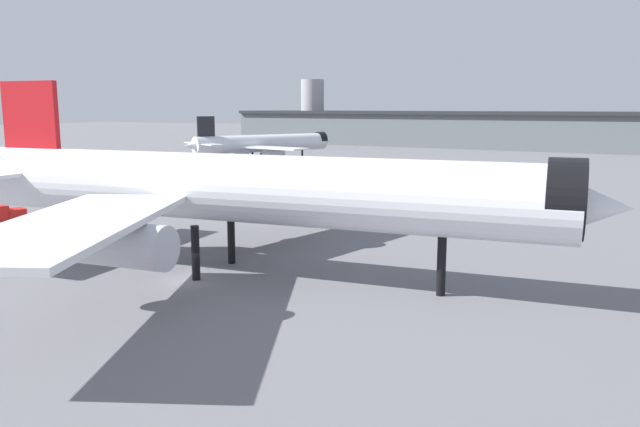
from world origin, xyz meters
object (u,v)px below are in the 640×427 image
Objects in this scene: traffic_cone_near_nose at (512,226)px; airliner_far_taxiway at (262,144)px; service_truck_front at (1,216)px; airliner_near_gate at (236,189)px.

airliner_far_taxiway is at bearing 139.80° from traffic_cone_near_nose.
traffic_cone_near_nose is at bearing -100.61° from airliner_far_taxiway.
airliner_far_taxiway is 91.36m from service_truck_front.
service_truck_front is 8.33× the size of traffic_cone_near_nose.
service_truck_front is at bearing 167.61° from airliner_near_gate.
traffic_cone_near_nose is at bearing -41.30° from service_truck_front.
airliner_far_taxiway is at bearing 115.13° from airliner_near_gate.
airliner_near_gate is 10.95× the size of service_truck_front.
airliner_near_gate is 40.06m from service_truck_front.
service_truck_front is 65.05m from traffic_cone_near_nose.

